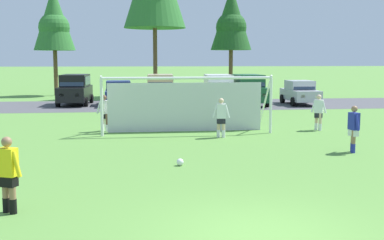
% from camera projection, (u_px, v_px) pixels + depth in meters
% --- Properties ---
extents(ground_plane, '(400.00, 400.00, 0.00)m').
position_uv_depth(ground_plane, '(180.00, 126.00, 23.72)').
color(ground_plane, '#598C3D').
extents(parking_lot_strip, '(52.00, 8.40, 0.01)m').
position_uv_depth(parking_lot_strip, '(165.00, 105.00, 34.41)').
color(parking_lot_strip, '#4C4C51').
rests_on(parking_lot_strip, ground).
extents(soccer_ball, '(0.22, 0.22, 0.22)m').
position_uv_depth(soccer_ball, '(180.00, 162.00, 14.78)').
color(soccer_ball, white).
rests_on(soccer_ball, ground).
extents(soccer_goal, '(7.44, 1.97, 2.57)m').
position_uv_depth(soccer_goal, '(186.00, 103.00, 21.52)').
color(soccer_goal, white).
rests_on(soccer_goal, ground).
extents(referee, '(0.67, 0.46, 1.64)m').
position_uv_depth(referee, '(8.00, 175.00, 10.14)').
color(referee, '#936B4C').
rests_on(referee, ground).
extents(player_striker_near, '(0.73, 0.26, 1.64)m').
position_uv_depth(player_striker_near, '(221.00, 118.00, 20.05)').
color(player_striker_near, beige).
rests_on(player_striker_near, ground).
extents(player_midfield_center, '(0.30, 0.75, 1.64)m').
position_uv_depth(player_midfield_center, '(354.00, 129.00, 16.82)').
color(player_midfield_center, '#936B4C').
rests_on(player_midfield_center, ground).
extents(player_defender_far, '(0.63, 0.53, 1.64)m').
position_uv_depth(player_defender_far, '(319.00, 112.00, 22.08)').
color(player_defender_far, beige).
rests_on(player_defender_far, ground).
extents(player_winger_left, '(0.74, 0.33, 1.64)m').
position_uv_depth(player_winger_left, '(105.00, 113.00, 21.74)').
color(player_winger_left, brown).
rests_on(player_winger_left, ground).
extents(parked_car_slot_far_left, '(2.31, 4.69, 2.16)m').
position_uv_depth(parked_car_slot_far_left, '(75.00, 89.00, 34.46)').
color(parked_car_slot_far_left, black).
rests_on(parked_car_slot_far_left, ground).
extents(parked_car_slot_left, '(2.13, 4.25, 1.72)m').
position_uv_depth(parked_car_slot_left, '(119.00, 93.00, 34.23)').
color(parked_car_slot_left, navy).
rests_on(parked_car_slot_left, ground).
extents(parked_car_slot_center_left, '(2.36, 4.71, 2.16)m').
position_uv_depth(parked_car_slot_center_left, '(160.00, 89.00, 34.47)').
color(parked_car_slot_center_left, tan).
rests_on(parked_car_slot_center_left, ground).
extents(parked_car_slot_center, '(2.29, 4.68, 2.16)m').
position_uv_depth(parked_car_slot_center, '(218.00, 89.00, 34.18)').
color(parked_car_slot_center, silver).
rests_on(parked_car_slot_center, ground).
extents(parked_car_slot_center_right, '(2.16, 4.61, 2.16)m').
position_uv_depth(parked_car_slot_center_right, '(248.00, 89.00, 34.27)').
color(parked_car_slot_center_right, '#194C2D').
rests_on(parked_car_slot_center_right, ground).
extents(parked_car_slot_right, '(2.10, 4.23, 1.72)m').
position_uv_depth(parked_car_slot_right, '(300.00, 92.00, 34.68)').
color(parked_car_slot_right, '#B2B2BC').
rests_on(parked_car_slot_right, ground).
extents(tree_left_edge, '(3.63, 3.63, 9.67)m').
position_uv_depth(tree_left_edge, '(54.00, 20.00, 42.60)').
color(tree_left_edge, brown).
rests_on(tree_left_edge, ground).
extents(tree_center_back, '(3.66, 3.66, 9.77)m').
position_uv_depth(tree_center_back, '(231.00, 20.00, 43.17)').
color(tree_center_back, brown).
rests_on(tree_center_back, ground).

